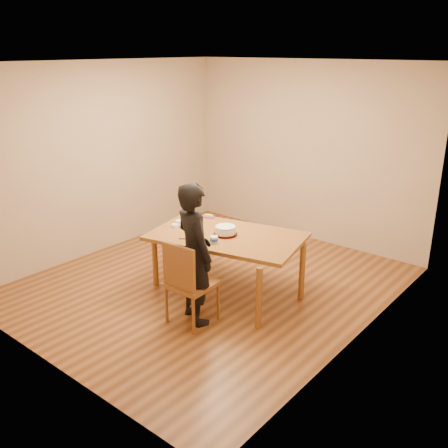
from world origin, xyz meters
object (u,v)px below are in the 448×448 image
Objects in this scene: person at (194,254)px; dining_chair at (192,284)px; dining_table at (227,236)px; cake_plate at (225,234)px; cake at (225,230)px.

dining_chair is at bearing 110.30° from person.
dining_table is 0.84m from dining_chair.
cake_plate is at bearing -128.82° from dining_table.
person is at bearing -77.63° from cake.
cake is (0.00, -0.00, 0.05)m from cake_plate.
cake_plate reaches higher than dining_chair.
dining_table is 0.08m from cake.
cake_plate is at bearing 90.00° from cake.
cake is at bearing 99.40° from dining_chair.
dining_table reaches higher than dining_chair.
person is at bearing -91.52° from dining_table.
cake is at bearing -90.00° from cake_plate.
dining_table is 7.25× the size of cake.
person is (0.00, 0.05, 0.33)m from dining_chair.
cake is at bearing -128.82° from dining_table.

